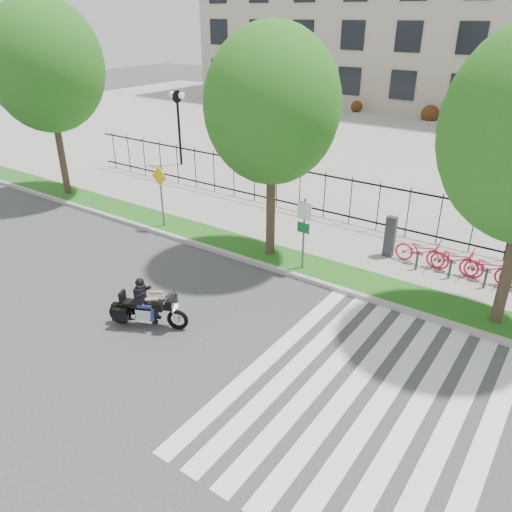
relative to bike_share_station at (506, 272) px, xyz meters
The scene contains 14 objects.
ground 9.64m from the bike_share_station, 131.56° to the right, with size 120.00×120.00×0.00m, color #38393B.
curb 7.12m from the bike_share_station, 154.11° to the right, with size 60.00×0.20×0.15m, color #9D9A94.
grass_verge 6.79m from the bike_share_station, 160.59° to the right, with size 60.00×1.50×0.15m, color #1D5916.
sidewalk 6.41m from the bike_share_station, behind, with size 60.00×3.50×0.15m, color gray.
plaza 18.92m from the bike_share_station, 109.72° to the left, with size 80.00×34.00×0.10m, color gray.
crosswalk_stripes 7.39m from the bike_share_station, 102.21° to the right, with size 5.70×8.00×0.01m, color silver, non-canonical shape.
iron_fence 6.71m from the bike_share_station, 162.59° to the left, with size 30.00×0.06×2.00m, color black, non-canonical shape.
lamp_post_left 19.17m from the bike_share_station, 165.36° to the left, with size 1.06×0.70×4.25m.
street_tree_0 20.19m from the bike_share_station, behind, with size 5.01×5.01×8.71m.
street_tree_1 9.13m from the bike_share_station, 163.29° to the right, with size 4.43×4.43×7.78m.
bike_share_station is the anchor object (origin of this frame).
sign_pole_regulatory 6.57m from the bike_share_station, 156.15° to the right, with size 0.50×0.09×2.50m.
sign_pole_warning 12.82m from the bike_share_station, 168.18° to the right, with size 0.78×0.09×2.49m.
motorcycle_rider 11.18m from the bike_share_station, 134.42° to the right, with size 2.21×1.26×1.82m.
Camera 1 is at (7.92, -8.79, 8.03)m, focal length 35.00 mm.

